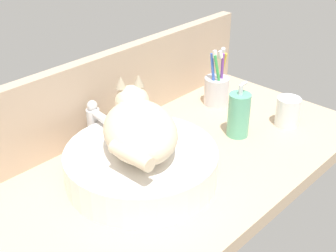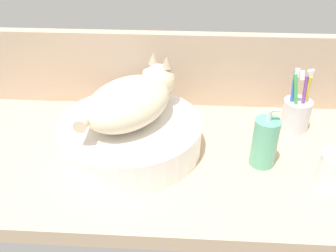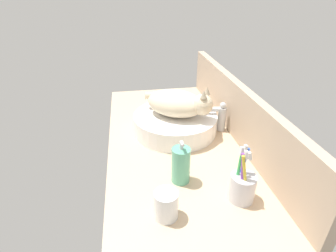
# 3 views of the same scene
# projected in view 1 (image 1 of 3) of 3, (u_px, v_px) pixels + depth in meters

# --- Properties ---
(ground_plane) EXTENTS (1.20, 0.57, 0.04)m
(ground_plane) POSITION_uv_depth(u_px,v_px,m) (164.00, 176.00, 1.20)
(ground_plane) COLOR #D1B28E
(backsplash_panel) EXTENTS (1.20, 0.04, 0.23)m
(backsplash_panel) POSITION_uv_depth(u_px,v_px,m) (94.00, 97.00, 1.29)
(backsplash_panel) COLOR tan
(backsplash_panel) RESTS_ON ground_plane
(sink_basin) EXTENTS (0.37, 0.37, 0.08)m
(sink_basin) POSITION_uv_depth(u_px,v_px,m) (141.00, 165.00, 1.13)
(sink_basin) COLOR white
(sink_basin) RESTS_ON ground_plane
(cat) EXTENTS (0.28, 0.30, 0.14)m
(cat) POSITION_uv_depth(u_px,v_px,m) (139.00, 127.00, 1.09)
(cat) COLOR beige
(cat) RESTS_ON sink_basin
(faucet) EXTENTS (0.04, 0.12, 0.14)m
(faucet) POSITION_uv_depth(u_px,v_px,m) (96.00, 123.00, 1.24)
(faucet) COLOR silver
(faucet) RESTS_ON ground_plane
(soap_dispenser) EXTENTS (0.06, 0.06, 0.16)m
(soap_dispenser) POSITION_uv_depth(u_px,v_px,m) (239.00, 115.00, 1.30)
(soap_dispenser) COLOR #60B793
(soap_dispenser) RESTS_ON ground_plane
(toothbrush_cup) EXTENTS (0.08, 0.08, 0.19)m
(toothbrush_cup) POSITION_uv_depth(u_px,v_px,m) (217.00, 89.00, 1.48)
(toothbrush_cup) COLOR silver
(toothbrush_cup) RESTS_ON ground_plane
(water_glass) EXTENTS (0.07, 0.07, 0.09)m
(water_glass) POSITION_uv_depth(u_px,v_px,m) (287.00, 114.00, 1.37)
(water_glass) COLOR white
(water_glass) RESTS_ON ground_plane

